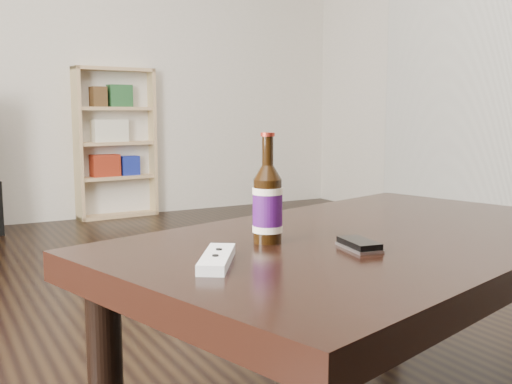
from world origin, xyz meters
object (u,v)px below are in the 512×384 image
coffee_table (371,259)px  phone (359,245)px  beer_bottle (268,204)px  bookshelf (111,140)px  remote (217,259)px

coffee_table → phone: (-0.14, -0.12, 0.07)m
phone → beer_bottle: bearing=141.8°
coffee_table → beer_bottle: bearing=173.6°
bookshelf → remote: size_ratio=5.98×
bookshelf → remote: (-0.78, -3.49, -0.07)m
coffee_table → phone: bearing=-138.6°
bookshelf → phone: 3.56m
beer_bottle → remote: size_ratio=1.33×
bookshelf → remote: 3.58m
coffee_table → remote: size_ratio=7.95×
beer_bottle → remote: 0.24m
coffee_table → beer_bottle: size_ratio=5.95×
phone → bookshelf: bearing=92.3°
coffee_table → remote: bearing=-169.0°
beer_bottle → remote: (-0.19, -0.12, -0.08)m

